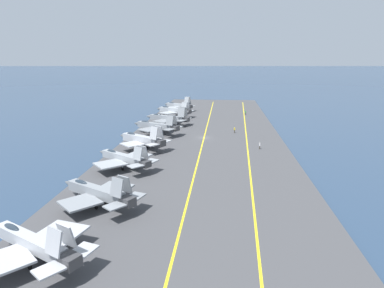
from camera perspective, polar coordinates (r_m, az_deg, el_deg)
The scene contains 15 objects.
ground_plane at distance 102.62m, azimuth 2.02°, elevation 0.85°, with size 2000.00×2000.00×0.00m, color navy.
carrier_deck at distance 102.58m, azimuth 2.02°, elevation 0.96°, with size 191.20×45.92×0.40m, color #424244.
deck_stripe_foul_line at distance 102.61m, azimuth 9.07°, elevation 0.91°, with size 172.08×0.36×0.01m, color yellow.
deck_stripe_centerline at distance 102.53m, azimuth 2.02°, elevation 1.07°, with size 172.08×0.36×0.01m, color yellow.
parked_jet_nearest at distance 44.89m, azimuth -25.05°, elevation -14.74°, with size 13.54×15.88×6.16m.
parked_jet_second at distance 57.35m, azimuth -15.45°, elevation -7.74°, with size 12.98×15.81×5.99m.
parked_jet_third at distance 74.87m, azimuth -11.29°, elevation -2.31°, with size 13.55×15.42×5.83m.
parked_jet_fourth at distance 90.18m, azimuth -8.42°, elevation 0.78°, with size 12.81×15.54×6.70m.
parked_jet_fifth at distance 106.86m, azimuth -6.00°, elevation 3.02°, with size 12.93×16.84×6.57m.
parked_jet_sixth at distance 122.82m, azimuth -4.06°, elevation 4.35°, with size 12.82×17.47×6.57m.
parked_jet_seventh at distance 139.00m, azimuth -3.06°, elevation 5.65°, with size 13.42×16.52×6.36m.
parked_jet_eighth at distance 155.45m, azimuth -2.28°, elevation 6.46°, with size 13.62×15.26×6.50m.
crew_yellow_vest at distance 109.51m, azimuth 7.11°, elevation 2.36°, with size 0.31×0.41×1.83m.
crew_green_vest at distance 145.68m, azimuth 8.91°, elevation 5.22°, with size 0.39×0.45×1.76m.
crew_white_vest at distance 91.09m, azimuth 11.22°, elevation -0.25°, with size 0.43×0.34×1.76m.
Camera 1 is at (-99.70, -5.66, 23.65)m, focal length 32.00 mm.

